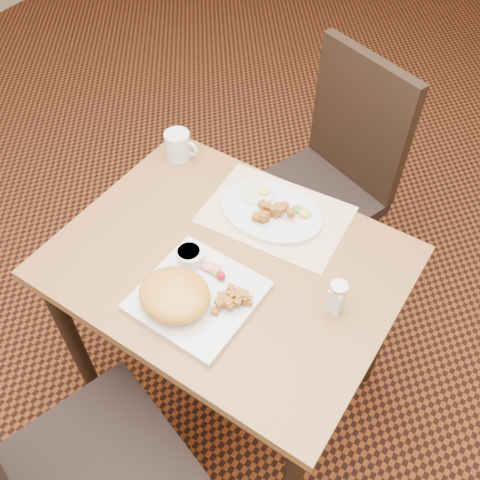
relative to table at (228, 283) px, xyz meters
The scene contains 15 objects.
ground 0.64m from the table, ahead, with size 8.00×8.00×0.00m, color black.
table is the anchor object (origin of this frame).
chair_far 0.68m from the table, 91.04° to the left, with size 0.54×0.55×0.97m.
placemat 0.24m from the table, 83.28° to the left, with size 0.40×0.28×0.00m, color white.
plate_square 0.19m from the table, 86.74° to the right, with size 0.28×0.28×0.02m, color silver.
plate_oval 0.24m from the table, 86.89° to the left, with size 0.30×0.23×0.02m, color silver, non-canonical shape.
hollandaise_mound 0.25m from the table, 97.01° to the right, with size 0.19×0.16×0.07m.
ramekin 0.18m from the table, 135.55° to the right, with size 0.07×0.07×0.04m.
garnish_sq 0.15m from the table, 85.29° to the right, with size 0.09×0.05×0.03m.
fried_egg 0.28m from the table, 102.30° to the left, with size 0.10×0.10×0.02m.
garnish_ov 0.29m from the table, 68.84° to the left, with size 0.06×0.04×0.02m.
salt_shaker 0.35m from the table, ahead, with size 0.04×0.04×0.10m.
coffee_mug 0.47m from the table, 144.28° to the left, with size 0.11×0.08×0.09m.
home_fries_sq 0.21m from the table, 51.56° to the right, with size 0.09×0.10×0.03m.
home_fries_ov 0.24m from the table, 82.72° to the left, with size 0.11×0.10×0.04m.
Camera 1 is at (0.52, -0.72, 1.87)m, focal length 40.00 mm.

